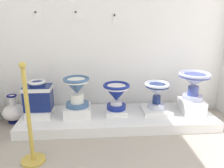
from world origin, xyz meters
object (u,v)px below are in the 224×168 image
object	(u,v)px
plinth_block_rightmost	(156,110)
decorative_vase_companion	(14,112)
antique_toilet_squat_floral	(77,89)
antique_toilet_rightmost	(157,91)
antique_toilet_slender_white	(38,95)
info_placard_first	(38,15)
antique_toilet_leftmost	(116,93)
plinth_block_broad_patterned	(191,106)
info_placard_third	(117,18)
plinth_block_squat_floral	(78,111)
plinth_block_slender_white	(40,112)
info_placard_second	(79,15)
stanchion_post_near_left	(30,132)
antique_toilet_broad_patterned	(194,81)
plinth_block_leftmost	(116,111)

from	to	relation	value
plinth_block_rightmost	decorative_vase_companion	xyz separation A→B (m)	(-1.95, 0.10, -0.01)
antique_toilet_squat_floral	antique_toilet_rightmost	xyz separation A→B (m)	(1.07, 0.06, -0.08)
antique_toilet_slender_white	info_placard_first	world-z (taller)	info_placard_first
antique_toilet_squat_floral	antique_toilet_leftmost	size ratio (longest dim) A/B	1.09
antique_toilet_slender_white	plinth_block_broad_patterned	xyz separation A→B (m)	(2.06, -0.03, -0.20)
antique_toilet_squat_floral	info_placard_first	xyz separation A→B (m)	(-0.50, 0.41, 0.90)
antique_toilet_slender_white	info_placard_first	bearing A→B (deg)	89.56
antique_toilet_leftmost	info_placard_third	world-z (taller)	info_placard_third
plinth_block_squat_floral	plinth_block_broad_patterned	xyz separation A→B (m)	(1.55, 0.02, 0.02)
plinth_block_broad_patterned	info_placard_third	xyz separation A→B (m)	(-1.00, 0.39, 1.16)
plinth_block_slender_white	info_placard_third	world-z (taller)	info_placard_third
info_placard_second	stanchion_post_near_left	bearing A→B (deg)	-109.93
antique_toilet_slender_white	antique_toilet_broad_patterned	bearing A→B (deg)	-0.81
plinth_block_rightmost	info_placard_first	world-z (taller)	info_placard_first
antique_toilet_squat_floral	plinth_block_broad_patterned	bearing A→B (deg)	0.75
info_placard_first	plinth_block_squat_floral	bearing A→B (deg)	-39.46
info_placard_second	decorative_vase_companion	bearing A→B (deg)	-164.37
antique_toilet_leftmost	antique_toilet_rightmost	world-z (taller)	same
plinth_block_rightmost	info_placard_third	xyz separation A→B (m)	(-0.51, 0.35, 1.22)
plinth_block_leftmost	plinth_block_squat_floral	bearing A→B (deg)	-175.27
antique_toilet_squat_floral	plinth_block_squat_floral	bearing A→B (deg)	-90.00
plinth_block_leftmost	plinth_block_rightmost	distance (m)	0.55
plinth_block_slender_white	info_placard_first	xyz separation A→B (m)	(0.00, 0.36, 1.24)
antique_toilet_broad_patterned	plinth_block_slender_white	bearing A→B (deg)	179.19
antique_toilet_slender_white	antique_toilet_rightmost	distance (m)	1.57
plinth_block_slender_white	stanchion_post_near_left	distance (m)	0.84
plinth_block_squat_floral	antique_toilet_rightmost	size ratio (longest dim) A/B	0.96
antique_toilet_leftmost	antique_toilet_broad_patterned	size ratio (longest dim) A/B	0.85
info_placard_first	antique_toilet_squat_floral	bearing A→B (deg)	-39.46
antique_toilet_leftmost	info_placard_first	size ratio (longest dim) A/B	2.72
antique_toilet_slender_white	info_placard_first	distance (m)	1.06
plinth_block_squat_floral	info_placard_second	size ratio (longest dim) A/B	2.67
antique_toilet_slender_white	stanchion_post_near_left	xyz separation A→B (m)	(0.11, -0.82, -0.10)
info_placard_first	antique_toilet_broad_patterned	bearing A→B (deg)	-10.78
antique_toilet_squat_floral	info_placard_second	xyz separation A→B (m)	(0.04, 0.41, 0.91)
antique_toilet_rightmost	info_placard_first	world-z (taller)	info_placard_first
antique_toilet_slender_white	plinth_block_leftmost	world-z (taller)	antique_toilet_slender_white
plinth_block_squat_floral	info_placard_first	bearing A→B (deg)	140.54
plinth_block_slender_white	decorative_vase_companion	distance (m)	0.39
plinth_block_rightmost	info_placard_first	distance (m)	2.04
antique_toilet_squat_floral	info_placard_third	xyz separation A→B (m)	(0.55, 0.41, 0.86)
antique_toilet_squat_floral	antique_toilet_rightmost	world-z (taller)	antique_toilet_squat_floral
antique_toilet_rightmost	antique_toilet_leftmost	bearing A→B (deg)	-178.37
antique_toilet_slender_white	antique_toilet_squat_floral	bearing A→B (deg)	-5.60
plinth_block_broad_patterned	info_placard_third	size ratio (longest dim) A/B	2.43
plinth_block_leftmost	antique_toilet_broad_patterned	distance (m)	1.11
antique_toilet_slender_white	antique_toilet_squat_floral	size ratio (longest dim) A/B	1.02
plinth_block_slender_white	plinth_block_rightmost	bearing A→B (deg)	0.34
antique_toilet_squat_floral	antique_toilet_leftmost	xyz separation A→B (m)	(0.52, 0.04, -0.09)
info_placard_third	plinth_block_slender_white	bearing A→B (deg)	-161.10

